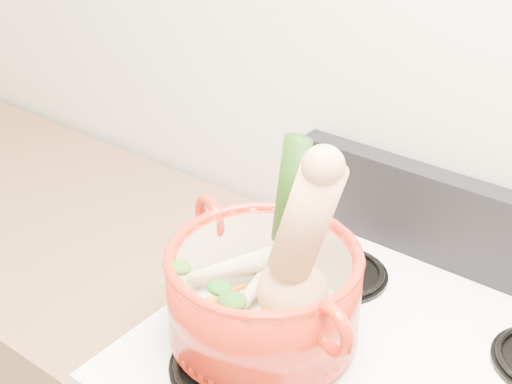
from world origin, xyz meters
The scene contains 19 objects.
cooktop centered at (0.00, 1.40, 0.93)m, with size 0.78×0.67×0.03m, color white.
control_backsplash centered at (0.00, 1.70, 1.04)m, with size 0.76×0.05×0.18m, color black.
counter_left centered at (-1.07, 1.40, 0.45)m, with size 1.36×0.65×0.90m, color brown.
burner_front_left centered at (-0.19, 1.24, 0.96)m, with size 0.22×0.22×0.02m, color black.
burner_back_left centered at (-0.19, 1.54, 0.96)m, with size 0.17×0.17×0.02m, color black.
dutch_oven centered at (-0.20, 1.32, 1.04)m, with size 0.31×0.31×0.15m, color #B5210F.
pot_handle_left centered at (-0.36, 1.38, 1.10)m, with size 0.09×0.09×0.02m, color #B5210F.
pot_handle_right centered at (-0.04, 1.26, 1.10)m, with size 0.09×0.09×0.02m, color #B5210F.
squash centered at (-0.16, 1.34, 1.14)m, with size 0.12×0.12×0.29m, color tan, non-canonical shape.
leek centered at (-0.19, 1.35, 1.15)m, with size 0.05×0.05×0.31m, color white.
ginger centered at (-0.17, 1.38, 1.02)m, with size 0.08×0.05×0.04m, color tan.
parsnip_0 centered at (-0.24, 1.33, 1.02)m, with size 0.04×0.04×0.21m, color beige.
parsnip_1 centered at (-0.30, 1.35, 1.03)m, with size 0.04×0.04×0.20m, color beige.
parsnip_2 centered at (-0.22, 1.38, 1.04)m, with size 0.04×0.04×0.20m, color beige.
parsnip_3 centered at (-0.30, 1.32, 1.04)m, with size 0.04×0.04×0.19m, color beige.
parsnip_4 centered at (-0.25, 1.39, 1.05)m, with size 0.04×0.04×0.20m, color beige.
carrot_0 centered at (-0.23, 1.28, 1.02)m, with size 0.03×0.03×0.15m, color #D5680A.
carrot_1 centered at (-0.27, 1.27, 1.02)m, with size 0.03×0.03×0.13m, color #D25E0A.
carrot_2 centered at (-0.18, 1.29, 1.03)m, with size 0.03×0.03×0.18m, color orange.
Camera 1 is at (0.34, 0.60, 1.75)m, focal length 50.00 mm.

